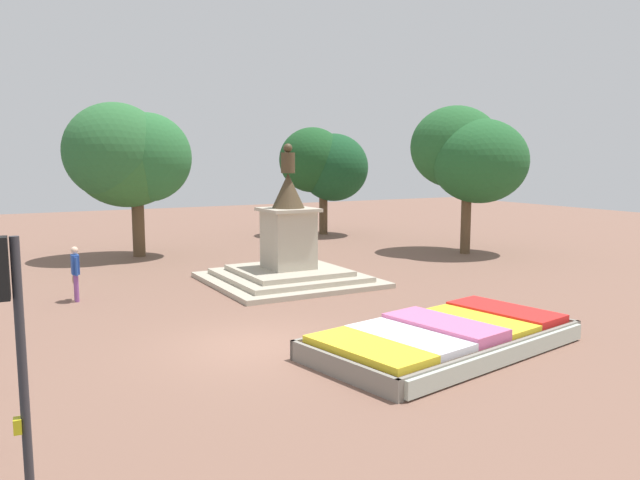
{
  "coord_description": "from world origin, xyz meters",
  "views": [
    {
      "loc": [
        -5.68,
        -13.53,
        4.5
      ],
      "look_at": [
        3.51,
        3.14,
        2.0
      ],
      "focal_mm": 35.0,
      "sensor_mm": 36.0,
      "label": 1
    }
  ],
  "objects_px": {
    "flower_planter": "(446,337)",
    "pedestrian_with_handbag": "(75,270)",
    "statue_monument": "(289,256)",
    "traffic_light_near_crossing": "(10,322)"
  },
  "relations": [
    {
      "from": "statue_monument",
      "to": "traffic_light_near_crossing",
      "type": "height_order",
      "value": "statue_monument"
    },
    {
      "from": "flower_planter",
      "to": "pedestrian_with_handbag",
      "type": "height_order",
      "value": "pedestrian_with_handbag"
    },
    {
      "from": "flower_planter",
      "to": "traffic_light_near_crossing",
      "type": "height_order",
      "value": "traffic_light_near_crossing"
    },
    {
      "from": "statue_monument",
      "to": "traffic_light_near_crossing",
      "type": "bearing_deg",
      "value": -129.63
    },
    {
      "from": "statue_monument",
      "to": "traffic_light_near_crossing",
      "type": "relative_size",
      "value": 1.58
    },
    {
      "from": "traffic_light_near_crossing",
      "to": "pedestrian_with_handbag",
      "type": "distance_m",
      "value": 12.3
    },
    {
      "from": "statue_monument",
      "to": "traffic_light_near_crossing",
      "type": "distance_m",
      "value": 15.02
    },
    {
      "from": "traffic_light_near_crossing",
      "to": "pedestrian_with_handbag",
      "type": "height_order",
      "value": "traffic_light_near_crossing"
    },
    {
      "from": "statue_monument",
      "to": "pedestrian_with_handbag",
      "type": "xyz_separation_m",
      "value": [
        -7.23,
        0.49,
        0.02
      ]
    },
    {
      "from": "traffic_light_near_crossing",
      "to": "pedestrian_with_handbag",
      "type": "xyz_separation_m",
      "value": [
        2.3,
        12.0,
        -1.44
      ]
    }
  ]
}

